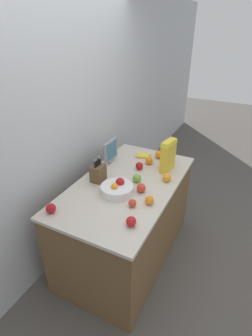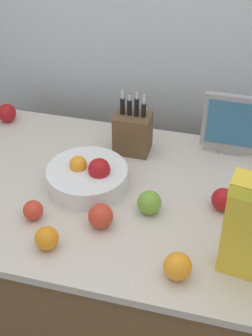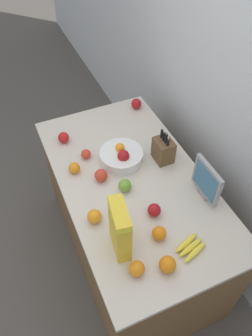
% 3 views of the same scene
% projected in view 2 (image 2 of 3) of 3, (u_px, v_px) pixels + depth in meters
% --- Properties ---
extents(wall_back, '(9.00, 0.06, 2.60)m').
position_uv_depth(wall_back, '(176.00, 20.00, 1.92)').
color(wall_back, silver).
rests_on(wall_back, ground_plane).
extents(counter, '(1.60, 0.89, 0.90)m').
position_uv_depth(counter, '(135.00, 278.00, 1.92)').
color(counter, brown).
rests_on(counter, ground_plane).
extents(knife_block, '(0.14, 0.11, 0.26)m').
position_uv_depth(knife_block, '(133.00, 132.00, 1.82)').
color(knife_block, brown).
rests_on(knife_block, counter).
extents(small_monitor, '(0.24, 0.03, 0.25)m').
position_uv_depth(small_monitor, '(234.00, 124.00, 1.77)').
color(small_monitor, gray).
rests_on(small_monitor, counter).
extents(fruit_bowl, '(0.29, 0.29, 0.13)m').
position_uv_depth(fruit_bowl, '(88.00, 176.00, 1.67)').
color(fruit_bowl, silver).
rests_on(fruit_bowl, counter).
extents(apple_front, '(0.08, 0.08, 0.08)m').
position_uv_depth(apple_front, '(149.00, 202.00, 1.56)').
color(apple_front, '#6B9E33').
rests_on(apple_front, counter).
extents(apple_rightmost, '(0.08, 0.08, 0.08)m').
position_uv_depth(apple_rightmost, '(101.00, 216.00, 1.50)').
color(apple_rightmost, red).
rests_on(apple_rightmost, counter).
extents(apple_rear, '(0.08, 0.08, 0.08)m').
position_uv_depth(apple_rear, '(223.00, 199.00, 1.57)').
color(apple_rear, '#A31419').
rests_on(apple_rear, counter).
extents(apple_by_knife_block, '(0.07, 0.07, 0.07)m').
position_uv_depth(apple_by_knife_block, '(33.00, 210.00, 1.54)').
color(apple_by_knife_block, red).
rests_on(apple_by_knife_block, counter).
extents(apple_middle, '(0.08, 0.08, 0.08)m').
position_uv_depth(apple_middle, '(7.00, 113.00, 2.03)').
color(apple_middle, '#A31419').
rests_on(apple_middle, counter).
extents(orange_back_center, '(0.08, 0.08, 0.08)m').
position_uv_depth(orange_back_center, '(47.00, 238.00, 1.43)').
color(orange_back_center, orange).
rests_on(orange_back_center, counter).
extents(orange_front_left, '(0.08, 0.08, 0.08)m').
position_uv_depth(orange_front_left, '(178.00, 266.00, 1.33)').
color(orange_front_left, orange).
rests_on(orange_front_left, counter).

